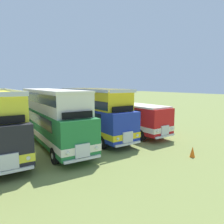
{
  "coord_description": "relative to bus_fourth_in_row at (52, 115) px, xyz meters",
  "views": [
    {
      "loc": [
        -3.21,
        -16.66,
        4.9
      ],
      "look_at": [
        7.48,
        -0.41,
        2.34
      ],
      "focal_mm": 33.83,
      "sensor_mm": 36.0,
      "label": 1
    }
  ],
  "objects": [
    {
      "name": "cone_near_end",
      "position": [
        6.94,
        -8.04,
        -2.1
      ],
      "size": [
        0.36,
        0.36,
        0.74
      ],
      "primitive_type": "cone",
      "color": "orange",
      "rests_on": "ground"
    },
    {
      "name": "bus_fifth_in_row",
      "position": [
        3.88,
        0.2,
        -0.12
      ],
      "size": [
        2.76,
        9.76,
        4.52
      ],
      "color": "#1E339E",
      "rests_on": "ground"
    },
    {
      "name": "bus_fourth_in_row",
      "position": [
        0.0,
        0.0,
        0.0
      ],
      "size": [
        2.78,
        11.45,
        4.49
      ],
      "color": "#237538",
      "rests_on": "ground"
    },
    {
      "name": "ground_plane",
      "position": [
        -1.95,
        0.12,
        -2.48
      ],
      "size": [
        200.0,
        200.0,
        0.0
      ],
      "primitive_type": "plane",
      "color": "olive"
    },
    {
      "name": "bus_sixth_in_row",
      "position": [
        7.77,
        0.34,
        -0.72
      ],
      "size": [
        2.96,
        9.95,
        2.99
      ],
      "color": "red",
      "rests_on": "ground"
    }
  ]
}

